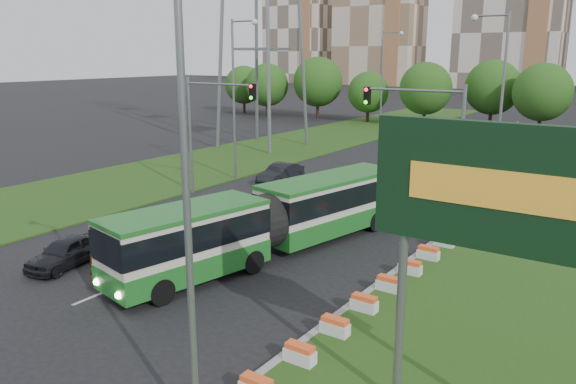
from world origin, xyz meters
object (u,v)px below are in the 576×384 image
Objects in this scene: traffic_mast_left at (207,118)px; articulated_bus at (271,219)px; traffic_mast_median at (432,134)px; pedestrian at (96,265)px; shopping_trolley at (98,278)px; car_left_far at (280,173)px; car_left_near at (66,252)px; billboard at (499,203)px.

traffic_mast_left is 12.96m from articulated_bus.
traffic_mast_median is 4.36× the size of pedestrian.
shopping_trolley is (-3.74, -7.26, -1.40)m from articulated_bus.
articulated_bus is at bearing -16.38° from pedestrian.
articulated_bus is at bearing 54.87° from shopping_trolley.
car_left_far is at bearing 73.47° from traffic_mast_left.
traffic_mast_median reaches higher than car_left_near.
traffic_mast_median is (-7.47, 16.00, -0.81)m from billboard.
pedestrian is at bearing -104.97° from articulated_bus.
articulated_bus is (-12.33, 8.02, -4.44)m from billboard.
billboard is 17.12m from shopping_trolley.
articulated_bus is 8.29m from shopping_trolley.
articulated_bus reaches higher than car_left_far.
traffic_mast_median is 0.47× the size of articulated_bus.
traffic_mast_median is at bearing 115.03° from billboard.
billboard is at bearing -82.26° from pedestrian.
car_left_far is at bearing 134.83° from billboard.
traffic_mast_left reaches higher than shopping_trolley.
traffic_mast_median is at bearing 52.69° from shopping_trolley.
billboard is 27.16m from traffic_mast_left.
billboard reaches higher than car_left_near.
articulated_bus reaches higher than pedestrian.
traffic_mast_median is 12.38× the size of shopping_trolley.
car_left_near is 3.08m from shopping_trolley.
traffic_mast_median is 15.01m from car_left_far.
pedestrian is 2.84× the size of shopping_trolley.
traffic_mast_median reaches higher than car_left_far.
billboard reaches higher than pedestrian.
shopping_trolley is at bearing -119.43° from traffic_mast_median.
traffic_mast_left reaches higher than car_left_far.
shopping_trolley is (6.56, -14.24, -5.03)m from traffic_mast_left.
pedestrian is (-3.67, -7.34, -0.81)m from articulated_bus.
car_left_near is at bearing -85.48° from car_left_far.
billboard and traffic_mast_left have the same top height.
traffic_mast_median is at bearing 40.09° from car_left_near.
traffic_mast_median is 15.19m from traffic_mast_left.
articulated_bus is 9.32× the size of pedestrian.
traffic_mast_left is at bearing -176.23° from traffic_mast_median.
traffic_mast_left is 16.47m from shopping_trolley.
car_left_far is at bearing 95.43° from shopping_trolley.
pedestrian is (3.08, -0.65, 0.24)m from car_left_near.
pedestrian is (4.85, -20.30, 0.19)m from car_left_far.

